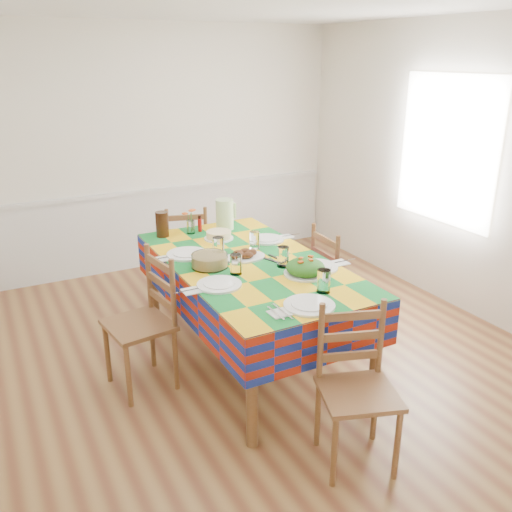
{
  "coord_description": "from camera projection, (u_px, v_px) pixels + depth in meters",
  "views": [
    {
      "loc": [
        -1.8,
        -3.44,
        2.36
      ],
      "look_at": [
        0.04,
        0.05,
        0.89
      ],
      "focal_mm": 38.0,
      "sensor_mm": 36.0,
      "label": 1
    }
  ],
  "objects": [
    {
      "name": "room",
      "position": [
        255.0,
        200.0,
        3.99
      ],
      "size": [
        4.58,
        5.08,
        2.78
      ],
      "color": "brown",
      "rests_on": "ground"
    },
    {
      "name": "wainscot",
      "position": [
        156.0,
        224.0,
        6.35
      ],
      "size": [
        4.41,
        0.06,
        0.92
      ],
      "color": "silver",
      "rests_on": "room"
    },
    {
      "name": "window_right",
      "position": [
        447.0,
        150.0,
        5.16
      ],
      "size": [
        0.0,
        1.4,
        1.4
      ],
      "primitive_type": "plane",
      "rotation": [
        0.0,
        -1.57,
        0.0
      ],
      "color": "white",
      "rests_on": "room"
    },
    {
      "name": "dining_table",
      "position": [
        249.0,
        273.0,
        4.26
      ],
      "size": [
        1.16,
        2.16,
        0.84
      ],
      "color": "brown",
      "rests_on": "room"
    },
    {
      "name": "setting_near_head",
      "position": [
        314.0,
        296.0,
        3.54
      ],
      "size": [
        0.54,
        0.36,
        0.16
      ],
      "color": "white",
      "rests_on": "dining_table"
    },
    {
      "name": "setting_left_near",
      "position": [
        225.0,
        277.0,
        3.85
      ],
      "size": [
        0.58,
        0.34,
        0.15
      ],
      "rotation": [
        0.0,
        0.0,
        1.57
      ],
      "color": "white",
      "rests_on": "dining_table"
    },
    {
      "name": "setting_left_far",
      "position": [
        198.0,
        252.0,
        4.34
      ],
      "size": [
        0.61,
        0.36,
        0.16
      ],
      "rotation": [
        0.0,
        0.0,
        1.57
      ],
      "color": "white",
      "rests_on": "dining_table"
    },
    {
      "name": "setting_right_near",
      "position": [
        305.0,
        263.0,
        4.1
      ],
      "size": [
        0.62,
        0.36,
        0.16
      ],
      "rotation": [
        0.0,
        0.0,
        -1.57
      ],
      "color": "white",
      "rests_on": "dining_table"
    },
    {
      "name": "setting_right_far",
      "position": [
        263.0,
        239.0,
        4.63
      ],
      "size": [
        0.57,
        0.33,
        0.15
      ],
      "rotation": [
        0.0,
        0.0,
        -1.57
      ],
      "color": "white",
      "rests_on": "dining_table"
    },
    {
      "name": "meat_platter",
      "position": [
        245.0,
        255.0,
        4.29
      ],
      "size": [
        0.34,
        0.24,
        0.07
      ],
      "color": "white",
      "rests_on": "dining_table"
    },
    {
      "name": "salad_platter",
      "position": [
        305.0,
        268.0,
        3.96
      ],
      "size": [
        0.32,
        0.32,
        0.13
      ],
      "color": "white",
      "rests_on": "dining_table"
    },
    {
      "name": "pasta_bowl",
      "position": [
        210.0,
        261.0,
        4.11
      ],
      "size": [
        0.28,
        0.28,
        0.1
      ],
      "color": "white",
      "rests_on": "dining_table"
    },
    {
      "name": "cake",
      "position": [
        219.0,
        235.0,
        4.73
      ],
      "size": [
        0.26,
        0.26,
        0.07
      ],
      "color": "white",
      "rests_on": "dining_table"
    },
    {
      "name": "serving_utensils",
      "position": [
        279.0,
        261.0,
        4.22
      ],
      "size": [
        0.15,
        0.33,
        0.01
      ],
      "color": "black",
      "rests_on": "dining_table"
    },
    {
      "name": "flower_vase",
      "position": [
        190.0,
        223.0,
        4.86
      ],
      "size": [
        0.15,
        0.12,
        0.23
      ],
      "color": "white",
      "rests_on": "dining_table"
    },
    {
      "name": "hot_sauce",
      "position": [
        200.0,
        223.0,
        4.92
      ],
      "size": [
        0.04,
        0.04,
        0.15
      ],
      "primitive_type": "cylinder",
      "color": "red",
      "rests_on": "dining_table"
    },
    {
      "name": "green_pitcher",
      "position": [
        225.0,
        214.0,
        4.97
      ],
      "size": [
        0.16,
        0.16,
        0.28
      ],
      "primitive_type": "cylinder",
      "color": "#CBEFA9",
      "rests_on": "dining_table"
    },
    {
      "name": "tea_pitcher",
      "position": [
        162.0,
        224.0,
        4.78
      ],
      "size": [
        0.11,
        0.11,
        0.22
      ],
      "primitive_type": "cylinder",
      "color": "black",
      "rests_on": "dining_table"
    },
    {
      "name": "name_card",
      "position": [
        319.0,
        312.0,
        3.38
      ],
      "size": [
        0.08,
        0.03,
        0.02
      ],
      "primitive_type": "cube",
      "color": "white",
      "rests_on": "dining_table"
    },
    {
      "name": "chair_near",
      "position": [
        356.0,
        388.0,
        3.22
      ],
      "size": [
        0.55,
        0.54,
        1.0
      ],
      "rotation": [
        0.0,
        0.0,
        -0.33
      ],
      "color": "brown",
      "rests_on": "room"
    },
    {
      "name": "chair_far",
      "position": [
        187.0,
        252.0,
        5.48
      ],
      "size": [
        0.53,
        0.51,
        0.98
      ],
      "rotation": [
        0.0,
        0.0,
        2.86
      ],
      "color": "brown",
      "rests_on": "room"
    },
    {
      "name": "chair_left",
      "position": [
        144.0,
        323.0,
        3.97
      ],
      "size": [
        0.5,
        0.51,
        1.04
      ],
      "rotation": [
        0.0,
        0.0,
        -1.43
      ],
      "color": "brown",
      "rests_on": "room"
    },
    {
      "name": "chair_right",
      "position": [
        337.0,
        282.0,
        4.73
      ],
      "size": [
        0.44,
        0.46,
        1.0
      ],
      "rotation": [
        0.0,
        0.0,
        1.53
      ],
      "color": "brown",
      "rests_on": "room"
    }
  ]
}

